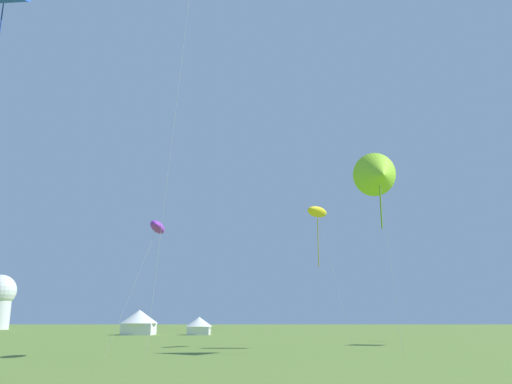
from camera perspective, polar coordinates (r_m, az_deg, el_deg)
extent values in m
cylinder|color=#183599|center=(48.08, -25.98, 16.46)|extent=(0.09, 0.09, 3.02)
ellipsoid|color=purple|center=(32.36, -10.67, -3.78)|extent=(1.29, 2.67, 0.97)
cylinder|color=#B2B2B7|center=(31.21, -13.32, -10.24)|extent=(2.20, 2.01, 7.51)
cylinder|color=#B2B2B7|center=(33.90, -8.70, 9.09)|extent=(2.00, 1.91, 30.21)
cone|color=#99DB2D|center=(35.63, 13.24, 1.85)|extent=(3.06, 3.29, 3.54)
cylinder|color=olive|center=(35.12, 13.43, -1.61)|extent=(0.09, 0.09, 2.83)
cylinder|color=#B2B2B7|center=(33.97, 14.42, -7.14)|extent=(0.50, 1.41, 11.39)
ellipsoid|color=yellow|center=(43.03, 6.68, -2.17)|extent=(2.58, 3.13, 1.07)
cylinder|color=#A79518|center=(42.61, 6.77, -5.50)|extent=(0.07, 0.07, 3.93)
cylinder|color=#B2B2B7|center=(41.30, 8.52, -9.05)|extent=(2.13, 2.33, 10.59)
cube|color=white|center=(74.25, -12.64, -14.35)|extent=(4.02, 4.02, 1.51)
cone|color=white|center=(74.24, -12.57, -13.09)|extent=(5.03, 5.03, 1.76)
cube|color=white|center=(72.90, -6.23, -14.77)|extent=(2.89, 2.89, 1.08)
cone|color=white|center=(72.89, -6.21, -13.85)|extent=(3.61, 3.61, 1.26)
sphere|color=white|center=(118.92, -26.11, -9.61)|extent=(6.40, 6.40, 6.40)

